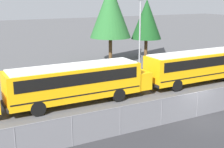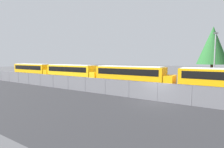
{
  "view_description": "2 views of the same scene",
  "coord_description": "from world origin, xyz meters",
  "px_view_note": "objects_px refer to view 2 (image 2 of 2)",
  "views": [
    {
      "loc": [
        -14.9,
        -15.06,
        8.14
      ],
      "look_at": [
        -3.55,
        5.8,
        2.23
      ],
      "focal_mm": 50.0,
      "sensor_mm": 36.0,
      "label": 1
    },
    {
      "loc": [
        5.45,
        -16.35,
        4.04
      ],
      "look_at": [
        -9.8,
        7.05,
        1.71
      ],
      "focal_mm": 28.0,
      "sensor_mm": 36.0,
      "label": 2
    }
  ],
  "objects_px": {
    "school_bus_0": "(33,69)",
    "school_bus_1": "(72,71)",
    "light_pole": "(215,57)",
    "tree_1": "(213,45)",
    "school_bus_2": "(131,74)"
  },
  "relations": [
    {
      "from": "school_bus_0",
      "to": "school_bus_1",
      "type": "relative_size",
      "value": 1.0
    },
    {
      "from": "light_pole",
      "to": "tree_1",
      "type": "bearing_deg",
      "value": 96.6
    },
    {
      "from": "school_bus_1",
      "to": "light_pole",
      "type": "bearing_deg",
      "value": 16.92
    },
    {
      "from": "school_bus_1",
      "to": "school_bus_2",
      "type": "xyz_separation_m",
      "value": [
        12.16,
        -0.05,
        0.0
      ]
    },
    {
      "from": "school_bus_1",
      "to": "light_pole",
      "type": "xyz_separation_m",
      "value": [
        22.36,
        6.8,
        2.51
      ]
    },
    {
      "from": "school_bus_1",
      "to": "tree_1",
      "type": "distance_m",
      "value": 25.43
    },
    {
      "from": "school_bus_0",
      "to": "school_bus_2",
      "type": "bearing_deg",
      "value": -0.26
    },
    {
      "from": "school_bus_0",
      "to": "light_pole",
      "type": "distance_m",
      "value": 35.35
    },
    {
      "from": "school_bus_0",
      "to": "tree_1",
      "type": "bearing_deg",
      "value": 19.96
    },
    {
      "from": "school_bus_2",
      "to": "school_bus_0",
      "type": "bearing_deg",
      "value": 179.74
    },
    {
      "from": "school_bus_0",
      "to": "tree_1",
      "type": "relative_size",
      "value": 1.21
    },
    {
      "from": "school_bus_2",
      "to": "light_pole",
      "type": "bearing_deg",
      "value": 33.89
    },
    {
      "from": "school_bus_0",
      "to": "school_bus_1",
      "type": "bearing_deg",
      "value": -0.28
    },
    {
      "from": "tree_1",
      "to": "school_bus_0",
      "type": "bearing_deg",
      "value": -160.04
    },
    {
      "from": "school_bus_2",
      "to": "tree_1",
      "type": "bearing_deg",
      "value": 52.48
    }
  ]
}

